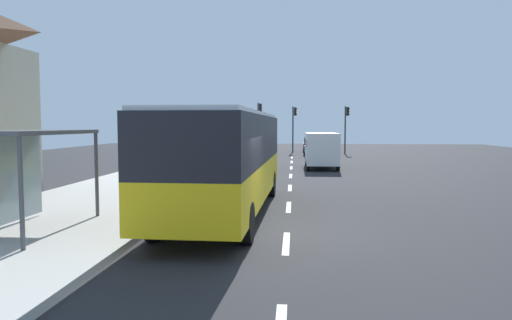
{
  "coord_description": "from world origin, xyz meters",
  "views": [
    {
      "loc": [
        0.42,
        -12.14,
        2.8
      ],
      "look_at": [
        -1.0,
        5.6,
        1.5
      ],
      "focal_mm": 33.35,
      "sensor_mm": 36.0,
      "label": 1
    }
  ],
  "objects_px": {
    "sedan_near": "(315,148)",
    "recycling_bin_orange": "(154,190)",
    "traffic_light_median": "(294,122)",
    "recycling_bin_blue": "(160,188)",
    "bus": "(226,156)",
    "sedan_far": "(312,144)",
    "bus_shelter": "(19,154)",
    "traffic_light_near_side": "(346,122)",
    "traffic_light_far_side": "(259,120)",
    "recycling_bin_yellow": "(147,193)",
    "white_van": "(321,148)",
    "recycling_bin_green": "(165,185)"
  },
  "relations": [
    {
      "from": "recycling_bin_blue",
      "to": "traffic_light_median",
      "type": "xyz_separation_m",
      "value": [
        4.6,
        32.64,
        2.48
      ]
    },
    {
      "from": "recycling_bin_blue",
      "to": "traffic_light_median",
      "type": "height_order",
      "value": "traffic_light_median"
    },
    {
      "from": "recycling_bin_orange",
      "to": "sedan_near",
      "type": "bearing_deg",
      "value": 76.73
    },
    {
      "from": "traffic_light_far_side",
      "to": "bus_shelter",
      "type": "xyz_separation_m",
      "value": [
        -3.31,
        -36.52,
        -1.26
      ]
    },
    {
      "from": "sedan_near",
      "to": "sedan_far",
      "type": "bearing_deg",
      "value": 90.02
    },
    {
      "from": "recycling_bin_blue",
      "to": "bus_shelter",
      "type": "distance_m",
      "value": 5.37
    },
    {
      "from": "white_van",
      "to": "sedan_near",
      "type": "relative_size",
      "value": 1.17
    },
    {
      "from": "recycling_bin_yellow",
      "to": "recycling_bin_blue",
      "type": "distance_m",
      "value": 1.4
    },
    {
      "from": "recycling_bin_orange",
      "to": "traffic_light_near_side",
      "type": "height_order",
      "value": "traffic_light_near_side"
    },
    {
      "from": "white_van",
      "to": "recycling_bin_yellow",
      "type": "distance_m",
      "value": 17.78
    },
    {
      "from": "white_van",
      "to": "traffic_light_near_side",
      "type": "distance_m",
      "value": 16.3
    },
    {
      "from": "bus_shelter",
      "to": "traffic_light_near_side",
      "type": "bearing_deg",
      "value": 71.55
    },
    {
      "from": "recycling_bin_orange",
      "to": "recycling_bin_blue",
      "type": "distance_m",
      "value": 0.7
    },
    {
      "from": "recycling_bin_blue",
      "to": "traffic_light_near_side",
      "type": "height_order",
      "value": "traffic_light_near_side"
    },
    {
      "from": "recycling_bin_yellow",
      "to": "traffic_light_near_side",
      "type": "relative_size",
      "value": 0.2
    },
    {
      "from": "recycling_bin_orange",
      "to": "traffic_light_far_side",
      "type": "height_order",
      "value": "traffic_light_far_side"
    },
    {
      "from": "recycling_bin_orange",
      "to": "recycling_bin_green",
      "type": "xyz_separation_m",
      "value": [
        0.0,
        1.4,
        0.0
      ]
    },
    {
      "from": "recycling_bin_blue",
      "to": "recycling_bin_green",
      "type": "height_order",
      "value": "same"
    },
    {
      "from": "traffic_light_median",
      "to": "recycling_bin_blue",
      "type": "bearing_deg",
      "value": -98.03
    },
    {
      "from": "recycling_bin_orange",
      "to": "recycling_bin_green",
      "type": "relative_size",
      "value": 1.0
    },
    {
      "from": "traffic_light_near_side",
      "to": "bus_shelter",
      "type": "height_order",
      "value": "traffic_light_near_side"
    },
    {
      "from": "traffic_light_near_side",
      "to": "bus_shelter",
      "type": "xyz_separation_m",
      "value": [
        -11.92,
        -35.72,
        -1.01
      ]
    },
    {
      "from": "recycling_bin_orange",
      "to": "recycling_bin_blue",
      "type": "height_order",
      "value": "same"
    },
    {
      "from": "bus",
      "to": "sedan_far",
      "type": "bearing_deg",
      "value": 83.65
    },
    {
      "from": "sedan_far",
      "to": "traffic_light_near_side",
      "type": "distance_m",
      "value": 5.46
    },
    {
      "from": "bus",
      "to": "traffic_light_median",
      "type": "relative_size",
      "value": 2.36
    },
    {
      "from": "traffic_light_median",
      "to": "recycling_bin_yellow",
      "type": "bearing_deg",
      "value": -97.7
    },
    {
      "from": "sedan_near",
      "to": "traffic_light_median",
      "type": "xyz_separation_m",
      "value": [
        -1.9,
        5.78,
        2.34
      ]
    },
    {
      "from": "sedan_far",
      "to": "bus_shelter",
      "type": "distance_m",
      "value": 40.45
    },
    {
      "from": "recycling_bin_green",
      "to": "bus",
      "type": "bearing_deg",
      "value": -37.61
    },
    {
      "from": "bus",
      "to": "white_van",
      "type": "relative_size",
      "value": 2.13
    },
    {
      "from": "sedan_far",
      "to": "recycling_bin_blue",
      "type": "height_order",
      "value": "sedan_far"
    },
    {
      "from": "recycling_bin_yellow",
      "to": "recycling_bin_blue",
      "type": "bearing_deg",
      "value": 90.0
    },
    {
      "from": "white_van",
      "to": "recycling_bin_green",
      "type": "height_order",
      "value": "white_van"
    },
    {
      "from": "traffic_light_near_side",
      "to": "traffic_light_median",
      "type": "height_order",
      "value": "traffic_light_median"
    },
    {
      "from": "recycling_bin_yellow",
      "to": "recycling_bin_orange",
      "type": "xyz_separation_m",
      "value": [
        0.0,
        0.7,
        0.0
      ]
    },
    {
      "from": "traffic_light_near_side",
      "to": "sedan_far",
      "type": "bearing_deg",
      "value": 130.42
    },
    {
      "from": "traffic_light_far_side",
      "to": "traffic_light_near_side",
      "type": "bearing_deg",
      "value": -5.31
    },
    {
      "from": "sedan_near",
      "to": "recycling_bin_yellow",
      "type": "height_order",
      "value": "sedan_near"
    },
    {
      "from": "sedan_near",
      "to": "recycling_bin_orange",
      "type": "relative_size",
      "value": 4.7
    },
    {
      "from": "recycling_bin_yellow",
      "to": "traffic_light_near_side",
      "type": "distance_m",
      "value": 33.95
    },
    {
      "from": "sedan_far",
      "to": "recycling_bin_orange",
      "type": "distance_m",
      "value": 36.1
    },
    {
      "from": "bus",
      "to": "recycling_bin_yellow",
      "type": "bearing_deg",
      "value": -175.8
    },
    {
      "from": "sedan_far",
      "to": "traffic_light_median",
      "type": "relative_size",
      "value": 0.94
    },
    {
      "from": "traffic_light_median",
      "to": "bus_shelter",
      "type": "bearing_deg",
      "value": -100.35
    },
    {
      "from": "sedan_near",
      "to": "traffic_light_median",
      "type": "bearing_deg",
      "value": 108.2
    },
    {
      "from": "traffic_light_far_side",
      "to": "recycling_bin_orange",
      "type": "bearing_deg",
      "value": -91.93
    },
    {
      "from": "bus",
      "to": "traffic_light_far_side",
      "type": "height_order",
      "value": "traffic_light_far_side"
    },
    {
      "from": "bus",
      "to": "recycling_bin_orange",
      "type": "xyz_separation_m",
      "value": [
        -2.49,
        0.52,
        -1.19
      ]
    },
    {
      "from": "traffic_light_near_side",
      "to": "traffic_light_median",
      "type": "relative_size",
      "value": 0.99
    }
  ]
}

